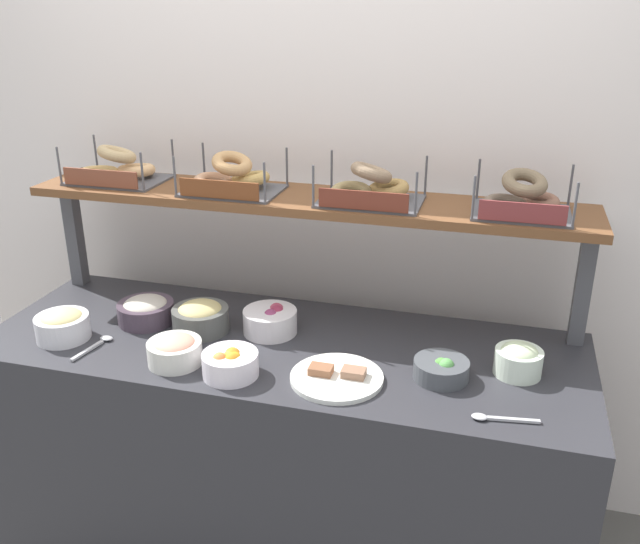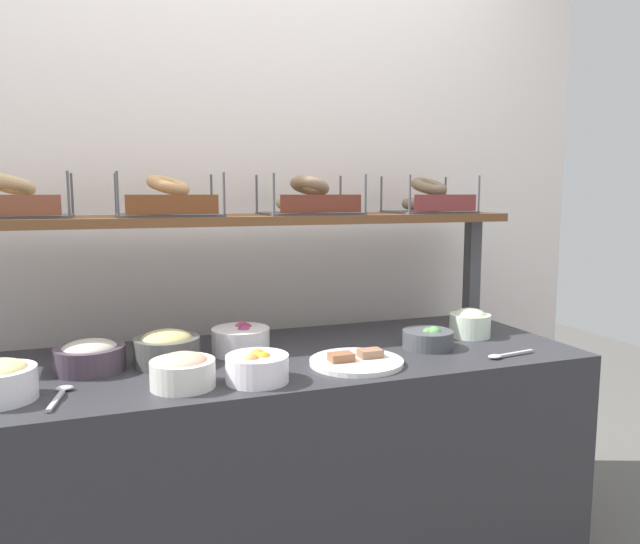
{
  "view_description": "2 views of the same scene",
  "coord_description": "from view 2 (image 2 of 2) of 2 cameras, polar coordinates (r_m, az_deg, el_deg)",
  "views": [
    {
      "loc": [
        0.66,
        -1.88,
        1.91
      ],
      "look_at": [
        0.13,
        0.02,
        1.11
      ],
      "focal_mm": 38.26,
      "sensor_mm": 36.0,
      "label": 1
    },
    {
      "loc": [
        -0.45,
        -1.74,
        1.35
      ],
      "look_at": [
        0.19,
        0.01,
        1.11
      ],
      "focal_mm": 33.28,
      "sensor_mm": 36.0,
      "label": 2
    }
  ],
  "objects": [
    {
      "name": "bagel_basket_sesame",
      "position": [
        2.0,
        -14.39,
        6.57
      ],
      "size": [
        0.33,
        0.25,
        0.14
      ],
      "color": "#4C4C51",
      "rests_on": "upper_shelf"
    },
    {
      "name": "bagel_basket_plain",
      "position": [
        2.03,
        -27.56,
        5.9
      ],
      "size": [
        0.34,
        0.26,
        0.14
      ],
      "color": "#4C4C51",
      "rests_on": "upper_shelf"
    },
    {
      "name": "bowl_beet_salad",
      "position": [
        1.91,
        -7.59,
        -6.45
      ],
      "size": [
        0.18,
        0.18,
        0.09
      ],
      "color": "silver",
      "rests_on": "deli_counter"
    },
    {
      "name": "serving_spoon_by_edge",
      "position": [
        1.65,
        -23.65,
        -10.64
      ],
      "size": [
        0.05,
        0.17,
        0.01
      ],
      "color": "#B7B7BC",
      "rests_on": "deli_counter"
    },
    {
      "name": "bowl_veggie_mix",
      "position": [
        1.99,
        10.36,
        -6.31
      ],
      "size": [
        0.17,
        0.17,
        0.07
      ],
      "color": "#4A4D53",
      "rests_on": "deli_counter"
    },
    {
      "name": "bagel_basket_poppy",
      "position": [
        2.31,
        10.4,
        6.72
      ],
      "size": [
        0.3,
        0.25,
        0.14
      ],
      "color": "#4C4C51",
      "rests_on": "upper_shelf"
    },
    {
      "name": "shelf_riser_right",
      "position": [
        2.46,
        14.41,
        0.23
      ],
      "size": [
        0.05,
        0.05,
        0.4
      ],
      "primitive_type": "cube",
      "color": "#4C4C51",
      "rests_on": "deli_counter"
    },
    {
      "name": "serving_spoon_near_plate",
      "position": [
        1.94,
        17.31,
        -7.63
      ],
      "size": [
        0.18,
        0.04,
        0.01
      ],
      "color": "#B7B7BC",
      "rests_on": "deli_counter"
    },
    {
      "name": "bagel_basket_everything",
      "position": [
        2.11,
        -1.01,
        6.83
      ],
      "size": [
        0.34,
        0.25,
        0.14
      ],
      "color": "#4C4C51",
      "rests_on": "upper_shelf"
    },
    {
      "name": "serving_plate_white",
      "position": [
        1.78,
        3.51,
        -8.54
      ],
      "size": [
        0.28,
        0.28,
        0.04
      ],
      "color": "white",
      "rests_on": "deli_counter"
    },
    {
      "name": "deli_counter",
      "position": [
        2.02,
        -5.15,
        -19.78
      ],
      "size": [
        1.98,
        0.7,
        0.85
      ],
      "primitive_type": "cube",
      "color": "#2D2D33",
      "rests_on": "ground_plane"
    },
    {
      "name": "upper_shelf",
      "position": [
        2.06,
        -7.37,
        5.03
      ],
      "size": [
        1.94,
        0.32,
        0.03
      ],
      "primitive_type": "cube",
      "color": "brown",
      "rests_on": "shelf_riser_left"
    },
    {
      "name": "bowl_lox_spread",
      "position": [
        1.61,
        -13.06,
        -9.2
      ],
      "size": [
        0.17,
        0.17,
        0.09
      ],
      "color": "white",
      "rests_on": "deli_counter"
    },
    {
      "name": "back_wall",
      "position": [
        2.34,
        -8.86,
        3.7
      ],
      "size": [
        3.18,
        0.06,
        2.4
      ],
      "primitive_type": "cube",
      "color": "white",
      "rests_on": "ground_plane"
    },
    {
      "name": "bowl_scallion_spread",
      "position": [
        2.17,
        14.22,
        -4.73
      ],
      "size": [
        0.14,
        0.14,
        0.1
      ],
      "color": "white",
      "rests_on": "deli_counter"
    },
    {
      "name": "bowl_tuna_salad",
      "position": [
        1.83,
        -21.26,
        -7.51
      ],
      "size": [
        0.2,
        0.2,
        0.09
      ],
      "color": "#453744",
      "rests_on": "deli_counter"
    },
    {
      "name": "bowl_hummus",
      "position": [
        1.82,
        -14.49,
        -7.05
      ],
      "size": [
        0.19,
        0.19,
        0.1
      ],
      "color": "#51524E",
      "rests_on": "deli_counter"
    },
    {
      "name": "bowl_fruit_salad",
      "position": [
        1.62,
        -6.03,
        -9.06
      ],
      "size": [
        0.17,
        0.17,
        0.09
      ],
      "color": "white",
      "rests_on": "deli_counter"
    }
  ]
}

